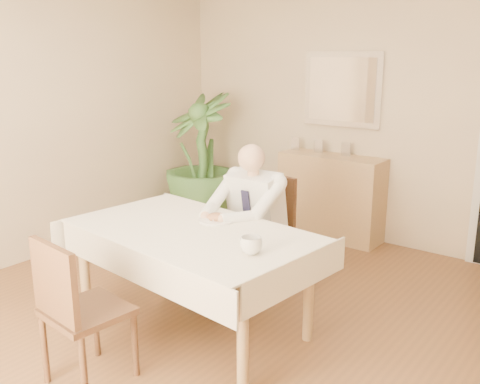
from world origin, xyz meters
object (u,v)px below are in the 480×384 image
Objects in this scene: dining_table at (192,241)px; coffee_mug at (251,245)px; seated_man at (244,217)px; sideboard at (330,196)px; chair_near at (74,305)px; chair_far at (265,226)px; potted_palm at (200,159)px.

dining_table is 0.62m from coffee_mug.
seated_man reaches higher than sideboard.
chair_near reaches higher than sideboard.
sideboard is at bearing 99.97° from dining_table.
sideboard is at bearing 107.38° from coffee_mug.
potted_palm is (-1.60, 1.01, 0.21)m from chair_far.
potted_palm is at bearing -161.16° from sideboard.
chair_near is 1.51m from seated_man.
coffee_mug is (0.59, -0.71, 0.11)m from seated_man.
dining_table is at bearing -49.90° from potted_palm.
dining_table is 1.64× the size of sideboard.
coffee_mug is at bearing -42.67° from potted_palm.
chair_near is 1.07m from coffee_mug.
chair_far reaches higher than chair_near.
sideboard is 1.52m from potted_palm.
sideboard is at bearing 18.17° from potted_palm.
chair_near reaches higher than dining_table.
seated_man is (0.00, 0.59, 0.02)m from dining_table.
dining_table is 2.49m from potted_palm.
dining_table is at bearing -90.00° from seated_man.
sideboard reaches higher than dining_table.
sideboard is (-0.19, 1.48, -0.10)m from chair_far.
chair_near is at bearing -130.89° from coffee_mug.
chair_near is at bearing -93.22° from seated_man.
sideboard is at bearing 95.97° from seated_man.
chair_near reaches higher than coffee_mug.
seated_man is (0.08, 1.50, 0.17)m from chair_near.
coffee_mug is 2.99m from potted_palm.
chair_near is at bearing -86.12° from chair_far.
potted_palm is at bearing 124.00° from chair_near.
sideboard is 0.74× the size of potted_palm.
chair_near is at bearing -89.82° from dining_table.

